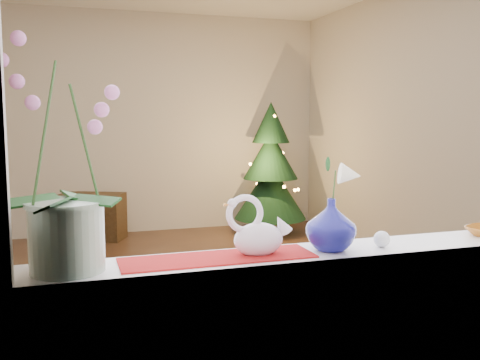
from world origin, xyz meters
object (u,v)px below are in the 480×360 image
at_px(blue_vase, 331,221).
at_px(xmas_tree, 271,168).
at_px(swan, 258,226).
at_px(paperweight, 382,239).
at_px(orchid_pot, 64,154).
at_px(side_table, 92,216).

relative_size(blue_vase, xmas_tree, 0.14).
bearing_deg(blue_vase, swan, 177.95).
height_order(blue_vase, paperweight, blue_vase).
bearing_deg(swan, orchid_pot, -179.02).
relative_size(xmas_tree, side_table, 2.24).
distance_m(xmas_tree, side_table, 2.20).
distance_m(blue_vase, paperweight, 0.23).
bearing_deg(orchid_pot, side_table, 86.91).
xyz_separation_m(blue_vase, side_table, (-0.71, 4.61, -0.76)).
distance_m(swan, xmas_tree, 4.62).
height_order(swan, xmas_tree, xmas_tree).
bearing_deg(swan, side_table, 96.19).
xyz_separation_m(swan, xmas_tree, (1.69, 4.29, -0.22)).
bearing_deg(side_table, swan, -60.05).
xyz_separation_m(paperweight, xmas_tree, (1.20, 4.32, -0.15)).
distance_m(swan, paperweight, 0.51).
bearing_deg(orchid_pot, swan, -0.03).
bearing_deg(paperweight, xmas_tree, 74.53).
xyz_separation_m(orchid_pot, swan, (0.67, -0.00, -0.28)).
distance_m(paperweight, side_table, 4.77).
bearing_deg(xmas_tree, side_table, 171.53).
height_order(swan, blue_vase, blue_vase).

